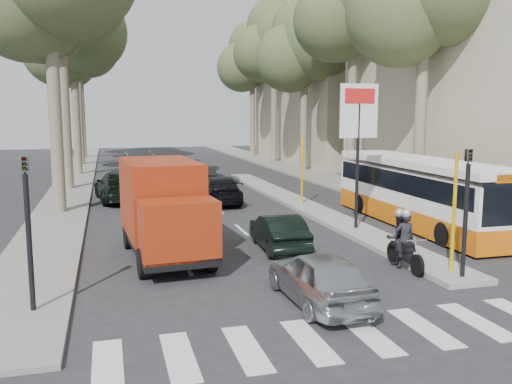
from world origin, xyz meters
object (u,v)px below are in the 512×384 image
silver_hatchback (319,277)px  dark_hatchback (279,232)px  city_bus (419,190)px  motorcycle (402,240)px  red_truck (164,207)px

silver_hatchback → dark_hatchback: bearing=-99.1°
city_bus → motorcycle: (-3.79, -5.15, -0.63)m
red_truck → city_bus: size_ratio=0.56×
city_bus → motorcycle: bearing=-125.5°
red_truck → motorcycle: bearing=-28.6°
city_bus → red_truck: bearing=-167.6°
dark_hatchback → silver_hatchback: bearing=85.7°
city_bus → motorcycle: size_ratio=4.96×
motorcycle → dark_hatchback: bearing=137.2°
motorcycle → city_bus: bearing=56.5°
motorcycle → silver_hatchback: bearing=-144.6°
dark_hatchback → red_truck: size_ratio=0.63×
red_truck → motorcycle: red_truck is taller
motorcycle → red_truck: bearing=158.3°
silver_hatchback → red_truck: size_ratio=0.66×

